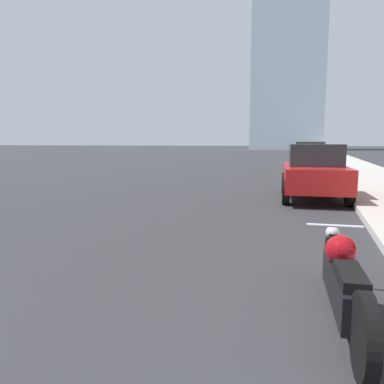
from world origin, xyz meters
name	(u,v)px	position (x,y,z in m)	size (l,w,h in m)	color
sidewalk	(341,159)	(6.54, 40.00, 0.07)	(3.26, 240.00, 0.15)	#B2ADA3
motorcycle	(344,280)	(4.14, 4.64, 0.39)	(0.62, 2.49, 0.78)	black
parked_car_red	(314,172)	(3.90, 12.73, 0.84)	(2.09, 4.06, 1.66)	red
parked_car_yellow	(311,157)	(3.77, 24.52, 0.87)	(2.16, 4.24, 1.75)	gold
parked_car_white	(311,152)	(3.77, 37.20, 0.87)	(2.05, 3.91, 1.74)	silver
parked_car_blue	(311,149)	(3.73, 50.29, 0.87)	(2.15, 4.56, 1.72)	#1E3899
parked_car_silver	(310,148)	(3.56, 62.55, 0.89)	(2.20, 3.97, 1.81)	#BCBCC1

